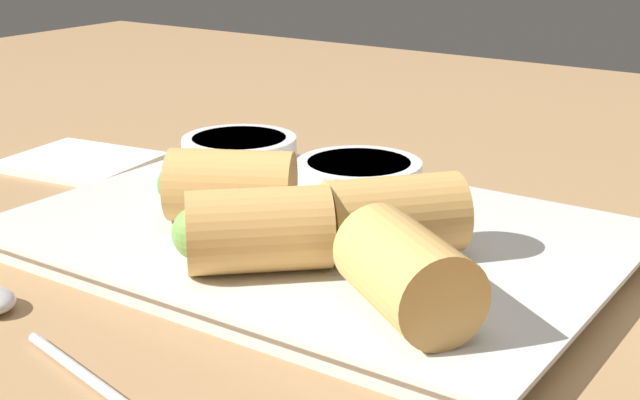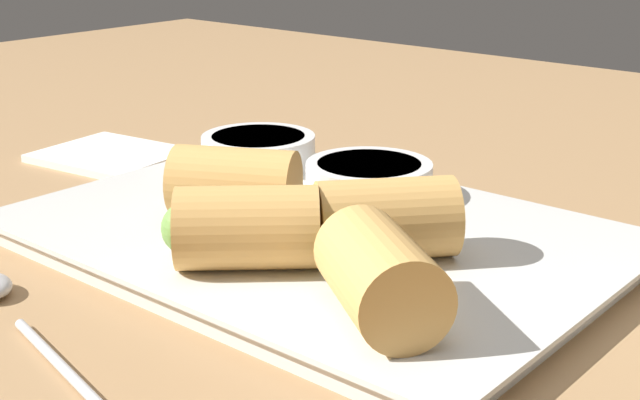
{
  "view_description": "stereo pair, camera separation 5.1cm",
  "coord_description": "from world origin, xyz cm",
  "px_view_note": "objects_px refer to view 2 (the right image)",
  "views": [
    {
      "loc": [
        28.43,
        -41.07,
        21.95
      ],
      "look_at": [
        0.45,
        -0.1,
        5.27
      ],
      "focal_mm": 50.0,
      "sensor_mm": 36.0,
      "label": 1
    },
    {
      "loc": [
        32.48,
        -37.98,
        21.95
      ],
      "look_at": [
        0.45,
        -0.1,
        5.27
      ],
      "focal_mm": 50.0,
      "sensor_mm": 36.0,
      "label": 2
    }
  ],
  "objects_px": {
    "dipping_bowl_far": "(258,149)",
    "spoon": "(3,303)",
    "napkin": "(111,155)",
    "serving_plate": "(320,240)",
    "dipping_bowl_near": "(369,178)"
  },
  "relations": [
    {
      "from": "dipping_bowl_far",
      "to": "spoon",
      "type": "relative_size",
      "value": 0.49
    },
    {
      "from": "napkin",
      "to": "serving_plate",
      "type": "bearing_deg",
      "value": -9.67
    },
    {
      "from": "serving_plate",
      "to": "dipping_bowl_far",
      "type": "distance_m",
      "value": 0.14
    },
    {
      "from": "dipping_bowl_near",
      "to": "spoon",
      "type": "bearing_deg",
      "value": -103.24
    },
    {
      "from": "serving_plate",
      "to": "spoon",
      "type": "relative_size",
      "value": 2.07
    },
    {
      "from": "dipping_bowl_near",
      "to": "napkin",
      "type": "relative_size",
      "value": 0.7
    },
    {
      "from": "serving_plate",
      "to": "napkin",
      "type": "xyz_separation_m",
      "value": [
        -0.26,
        0.04,
        -0.0
      ]
    },
    {
      "from": "spoon",
      "to": "napkin",
      "type": "distance_m",
      "value": 0.28
    },
    {
      "from": "serving_plate",
      "to": "spoon",
      "type": "xyz_separation_m",
      "value": [
        -0.07,
        -0.17,
        -0.0
      ]
    },
    {
      "from": "serving_plate",
      "to": "dipping_bowl_near",
      "type": "xyz_separation_m",
      "value": [
        -0.02,
        0.07,
        0.02
      ]
    },
    {
      "from": "serving_plate",
      "to": "napkin",
      "type": "distance_m",
      "value": 0.27
    },
    {
      "from": "dipping_bowl_far",
      "to": "spoon",
      "type": "bearing_deg",
      "value": -78.26
    },
    {
      "from": "serving_plate",
      "to": "dipping_bowl_near",
      "type": "height_order",
      "value": "dipping_bowl_near"
    },
    {
      "from": "dipping_bowl_near",
      "to": "napkin",
      "type": "bearing_deg",
      "value": -174.51
    },
    {
      "from": "dipping_bowl_near",
      "to": "napkin",
      "type": "height_order",
      "value": "dipping_bowl_near"
    }
  ]
}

